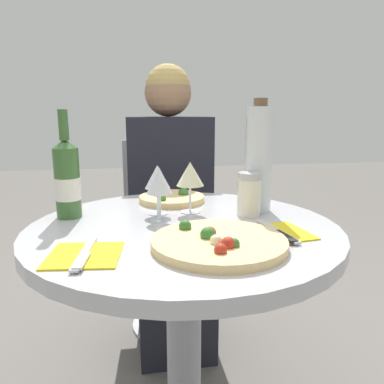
{
  "coord_description": "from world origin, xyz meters",
  "views": [
    {
      "loc": [
        -0.14,
        -0.96,
        1.02
      ],
      "look_at": [
        0.02,
        -0.05,
        0.82
      ],
      "focal_mm": 35.0,
      "sensor_mm": 36.0,
      "label": 1
    }
  ],
  "objects_px": {
    "pizza_large": "(218,242)",
    "tall_carafe": "(259,159)",
    "dining_table": "(184,281)",
    "seated_diner": "(172,220)",
    "chair_behind_diner": "(168,234)",
    "wine_bottle": "(67,179)"
  },
  "relations": [
    {
      "from": "pizza_large",
      "to": "chair_behind_diner",
      "type": "bearing_deg",
      "value": 91.2
    },
    {
      "from": "pizza_large",
      "to": "dining_table",
      "type": "bearing_deg",
      "value": 106.6
    },
    {
      "from": "wine_bottle",
      "to": "dining_table",
      "type": "bearing_deg",
      "value": -22.62
    },
    {
      "from": "pizza_large",
      "to": "tall_carafe",
      "type": "relative_size",
      "value": 0.91
    },
    {
      "from": "wine_bottle",
      "to": "tall_carafe",
      "type": "height_order",
      "value": "tall_carafe"
    },
    {
      "from": "seated_diner",
      "to": "chair_behind_diner",
      "type": "bearing_deg",
      "value": -90.0
    },
    {
      "from": "seated_diner",
      "to": "tall_carafe",
      "type": "bearing_deg",
      "value": 113.43
    },
    {
      "from": "wine_bottle",
      "to": "chair_behind_diner",
      "type": "bearing_deg",
      "value": 60.36
    },
    {
      "from": "pizza_large",
      "to": "wine_bottle",
      "type": "relative_size",
      "value": 1.01
    },
    {
      "from": "tall_carafe",
      "to": "pizza_large",
      "type": "bearing_deg",
      "value": -123.38
    },
    {
      "from": "chair_behind_diner",
      "to": "pizza_large",
      "type": "relative_size",
      "value": 2.85
    },
    {
      "from": "seated_diner",
      "to": "pizza_large",
      "type": "xyz_separation_m",
      "value": [
        0.02,
        -0.78,
        0.17
      ]
    },
    {
      "from": "chair_behind_diner",
      "to": "seated_diner",
      "type": "height_order",
      "value": "seated_diner"
    },
    {
      "from": "seated_diner",
      "to": "tall_carafe",
      "type": "height_order",
      "value": "seated_diner"
    },
    {
      "from": "chair_behind_diner",
      "to": "tall_carafe",
      "type": "height_order",
      "value": "tall_carafe"
    },
    {
      "from": "dining_table",
      "to": "seated_diner",
      "type": "xyz_separation_m",
      "value": [
        0.03,
        0.6,
        0.0
      ]
    },
    {
      "from": "pizza_large",
      "to": "tall_carafe",
      "type": "bearing_deg",
      "value": 56.62
    },
    {
      "from": "pizza_large",
      "to": "tall_carafe",
      "type": "xyz_separation_m",
      "value": [
        0.19,
        0.29,
        0.15
      ]
    },
    {
      "from": "seated_diner",
      "to": "pizza_large",
      "type": "bearing_deg",
      "value": 91.42
    },
    {
      "from": "dining_table",
      "to": "tall_carafe",
      "type": "bearing_deg",
      "value": 24.56
    },
    {
      "from": "seated_diner",
      "to": "wine_bottle",
      "type": "xyz_separation_m",
      "value": [
        -0.35,
        -0.47,
        0.27
      ]
    },
    {
      "from": "dining_table",
      "to": "tall_carafe",
      "type": "relative_size",
      "value": 2.47
    }
  ]
}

